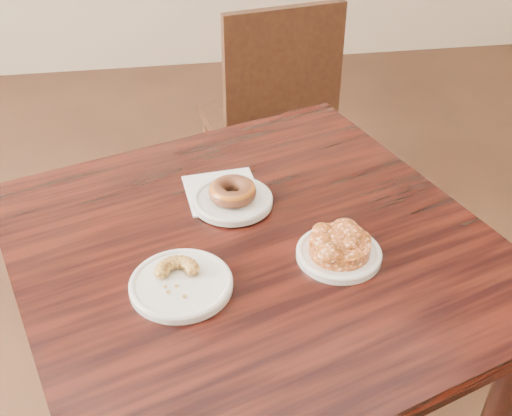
{
  "coord_description": "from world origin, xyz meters",
  "views": [
    {
      "loc": [
        0.05,
        -0.98,
        1.5
      ],
      "look_at": [
        0.19,
        -0.03,
        0.8
      ],
      "focal_mm": 45.0,
      "sensor_mm": 36.0,
      "label": 1
    }
  ],
  "objects": [
    {
      "name": "plate_donut",
      "position": [
        0.16,
        0.06,
        0.76
      ],
      "size": [
        0.16,
        0.16,
        0.01
      ],
      "primitive_type": "cylinder",
      "color": "silver",
      "rests_on": "napkin"
    },
    {
      "name": "glazed_donut",
      "position": [
        0.16,
        0.06,
        0.78
      ],
      "size": [
        0.09,
        0.09,
        0.03
      ],
      "primitive_type": "torus",
      "color": "#995E16",
      "rests_on": "plate_donut"
    },
    {
      "name": "napkin",
      "position": [
        0.14,
        0.11,
        0.75
      ],
      "size": [
        0.16,
        0.16,
        0.0
      ],
      "primitive_type": "cube",
      "rotation": [
        0.0,
        0.0,
        0.1
      ],
      "color": "white",
      "rests_on": "cafe_table"
    },
    {
      "name": "plate_cruller",
      "position": [
        0.04,
        -0.17,
        0.76
      ],
      "size": [
        0.18,
        0.18,
        0.01
      ],
      "primitive_type": "cylinder",
      "color": "white",
      "rests_on": "cafe_table"
    },
    {
      "name": "cruller_fragment",
      "position": [
        0.04,
        -0.17,
        0.77
      ],
      "size": [
        0.09,
        0.09,
        0.02
      ],
      "primitive_type": null,
      "color": "brown",
      "rests_on": "plate_cruller"
    },
    {
      "name": "cafe_table",
      "position": [
        0.19,
        -0.07,
        0.38
      ],
      "size": [
        1.07,
        1.07,
        0.75
      ],
      "primitive_type": "cube",
      "rotation": [
        0.0,
        0.0,
        0.33
      ],
      "color": "black",
      "rests_on": "floor"
    },
    {
      "name": "plate_fritter",
      "position": [
        0.33,
        -0.13,
        0.76
      ],
      "size": [
        0.15,
        0.15,
        0.01
      ],
      "primitive_type": "cylinder",
      "color": "white",
      "rests_on": "cafe_table"
    },
    {
      "name": "apple_fritter",
      "position": [
        0.33,
        -0.13,
        0.78
      ],
      "size": [
        0.15,
        0.15,
        0.04
      ],
      "primitive_type": null,
      "color": "#482407",
      "rests_on": "plate_fritter"
    },
    {
      "name": "chair_far",
      "position": [
        0.37,
        0.93,
        0.45
      ],
      "size": [
        0.48,
        0.48,
        0.9
      ],
      "primitive_type": null,
      "rotation": [
        0.0,
        0.0,
        3.33
      ],
      "color": "black",
      "rests_on": "floor"
    }
  ]
}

